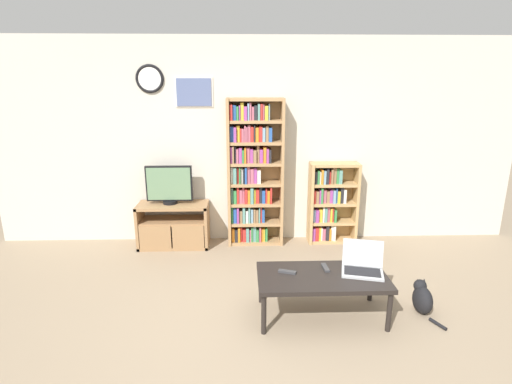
# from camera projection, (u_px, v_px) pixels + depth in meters

# --- Properties ---
(ground_plane) EXTENTS (18.00, 18.00, 0.00)m
(ground_plane) POSITION_uv_depth(u_px,v_px,m) (267.00, 344.00, 3.24)
(ground_plane) COLOR gray
(wall_back) EXTENTS (6.75, 0.09, 2.60)m
(wall_back) POSITION_uv_depth(u_px,v_px,m) (256.00, 142.00, 5.12)
(wall_back) COLOR beige
(wall_back) RESTS_ON ground_plane
(tv_stand) EXTENTS (0.89, 0.40, 0.56)m
(tv_stand) POSITION_uv_depth(u_px,v_px,m) (174.00, 225.00, 5.10)
(tv_stand) COLOR #9E754C
(tv_stand) RESTS_ON ground_plane
(television) EXTENTS (0.58, 0.18, 0.49)m
(television) POSITION_uv_depth(u_px,v_px,m) (169.00, 185.00, 5.00)
(television) COLOR black
(television) RESTS_ON tv_stand
(bookshelf_tall) EXTENTS (0.70, 0.28, 1.87)m
(bookshelf_tall) POSITION_uv_depth(u_px,v_px,m) (252.00, 173.00, 5.06)
(bookshelf_tall) COLOR tan
(bookshelf_tall) RESTS_ON ground_plane
(bookshelf_short) EXTENTS (0.62, 0.26, 1.06)m
(bookshelf_short) POSITION_uv_depth(u_px,v_px,m) (330.00, 203.00, 5.20)
(bookshelf_short) COLOR tan
(bookshelf_short) RESTS_ON ground_plane
(coffee_table) EXTENTS (1.15, 0.59, 0.41)m
(coffee_table) POSITION_uv_depth(u_px,v_px,m) (322.00, 279.00, 3.54)
(coffee_table) COLOR black
(coffee_table) RESTS_ON ground_plane
(laptop) EXTENTS (0.42, 0.37, 0.26)m
(laptop) POSITION_uv_depth(u_px,v_px,m) (362.00, 264.00, 3.59)
(laptop) COLOR #B7BABC
(laptop) RESTS_ON coffee_table
(remote_near_laptop) EXTENTS (0.17, 0.10, 0.02)m
(remote_near_laptop) POSITION_uv_depth(u_px,v_px,m) (287.00, 272.00, 3.57)
(remote_near_laptop) COLOR #38383A
(remote_near_laptop) RESTS_ON coffee_table
(remote_far_from_laptop) EXTENTS (0.05, 0.16, 0.02)m
(remote_far_from_laptop) POSITION_uv_depth(u_px,v_px,m) (325.00, 268.00, 3.65)
(remote_far_from_laptop) COLOR #38383A
(remote_far_from_laptop) RESTS_ON coffee_table
(cat) EXTENTS (0.19, 0.43, 0.30)m
(cat) POSITION_uv_depth(u_px,v_px,m) (422.00, 298.00, 3.66)
(cat) COLOR black
(cat) RESTS_ON ground_plane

